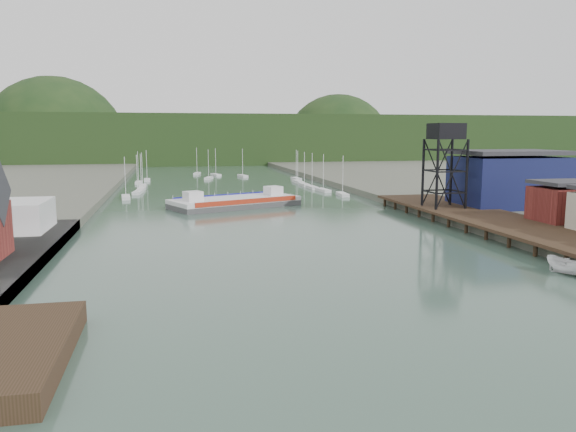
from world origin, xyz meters
name	(u,v)px	position (x,y,z in m)	size (l,w,h in m)	color
ground	(382,336)	(0.00, 0.00, 0.00)	(600.00, 600.00, 0.00)	#2D463A
east_pier	(490,218)	(37.00, 45.00, 1.90)	(14.00, 70.00, 2.45)	black
lift_tower	(446,137)	(35.00, 58.00, 15.65)	(6.50, 6.50, 16.00)	black
blue_shed	(508,179)	(50.00, 60.00, 7.06)	(20.50, 14.50, 11.30)	#0D0F3B
marina_sailboats	(223,183)	(0.08, 138.46, 0.35)	(57.71, 92.65, 0.90)	silver
distant_hills	(191,143)	(-3.98, 301.35, 10.38)	(500.00, 120.00, 80.00)	black
chain_ferry	(235,202)	(-2.52, 82.84, 1.17)	(30.44, 21.36, 4.07)	#434445
motorboat	(569,266)	(28.33, 14.16, 1.08)	(2.10, 5.58, 2.15)	silver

